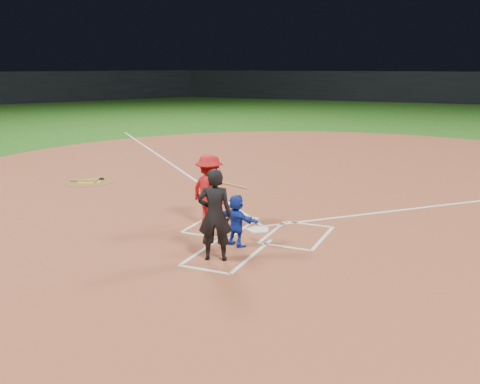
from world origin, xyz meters
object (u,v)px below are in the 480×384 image
at_px(home_plate, 258,229).
at_px(umpire, 215,215).
at_px(batter_at_plate, 209,191).
at_px(catcher, 236,220).
at_px(on_deck_circle, 89,181).

bearing_deg(home_plate, umpire, 88.50).
relative_size(umpire, batter_at_plate, 1.06).
height_order(home_plate, umpire, umpire).
relative_size(catcher, batter_at_plate, 0.65).
bearing_deg(home_plate, on_deck_circle, -20.78).
relative_size(catcher, umpire, 0.61).
relative_size(home_plate, catcher, 0.52).
bearing_deg(batter_at_plate, home_plate, 10.96).
distance_m(catcher, batter_at_plate, 1.59).
bearing_deg(on_deck_circle, home_plate, -20.78).
height_order(on_deck_circle, batter_at_plate, batter_at_plate).
bearing_deg(batter_at_plate, umpire, -60.48).
xyz_separation_m(home_plate, umpire, (-0.06, -2.21, 0.93)).
xyz_separation_m(home_plate, catcher, (-0.01, -1.26, 0.57)).
height_order(on_deck_circle, catcher, catcher).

